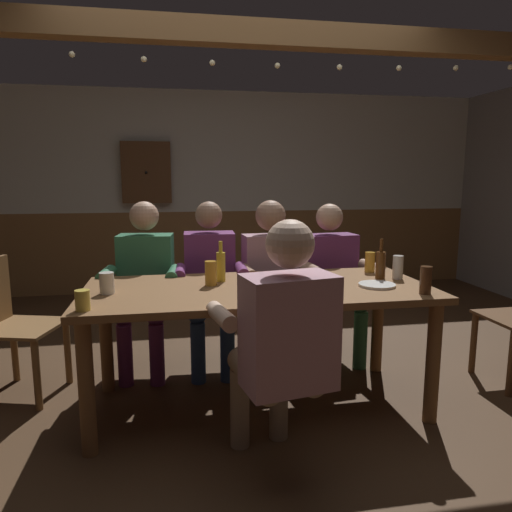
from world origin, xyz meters
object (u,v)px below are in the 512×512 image
object	(u,v)px
person_2	(273,274)
person_0	(145,279)
plate_0	(311,290)
bottle_1	(221,266)
chair_empty_near_right	(9,323)
pint_glass_5	(211,273)
person_3	(332,274)
pint_glass_2	(370,262)
pint_glass_3	(107,283)
pint_glass_1	(83,300)
plate_1	(377,285)
pint_glass_0	(398,267)
dining_table	(258,302)
wall_dart_cabinet	(146,172)
person_1	(210,278)
pint_glass_4	(426,280)
bottle_0	(381,264)
person_4	(282,337)

from	to	relation	value
person_2	person_0	bearing A→B (deg)	-3.80
plate_0	bottle_1	distance (m)	0.59
person_2	chair_empty_near_right	bearing A→B (deg)	4.48
plate_0	bottle_1	bearing A→B (deg)	144.27
pint_glass_5	person_3	bearing A→B (deg)	31.66
pint_glass_2	pint_glass_3	distance (m)	1.71
person_3	bottle_1	size ratio (longest dim) A/B	4.73
pint_glass_1	pint_glass_2	xyz separation A→B (m)	(1.76, 0.64, 0.02)
plate_1	chair_empty_near_right	bearing A→B (deg)	166.43
person_2	pint_glass_2	bearing A→B (deg)	143.45
person_3	pint_glass_0	xyz separation A→B (m)	(0.22, -0.62, 0.17)
person_0	pint_glass_0	distance (m)	1.73
person_0	pint_glass_1	world-z (taller)	person_0
dining_table	wall_dart_cabinet	xyz separation A→B (m)	(-0.77, 3.02, 0.78)
chair_empty_near_right	person_2	bearing A→B (deg)	113.73
dining_table	chair_empty_near_right	world-z (taller)	chair_empty_near_right
plate_0	bottle_1	xyz separation A→B (m)	(-0.48, 0.34, 0.09)
person_1	pint_glass_1	world-z (taller)	person_1
person_0	pint_glass_4	world-z (taller)	person_0
wall_dart_cabinet	dining_table	bearing A→B (deg)	-75.75
person_2	pint_glass_1	bearing A→B (deg)	37.60
plate_0	wall_dart_cabinet	bearing A→B (deg)	108.11
pint_glass_3	wall_dart_cabinet	size ratio (longest dim) A/B	0.17
chair_empty_near_right	pint_glass_5	bearing A→B (deg)	90.24
dining_table	person_2	bearing A→B (deg)	71.01
bottle_0	pint_glass_1	bearing A→B (deg)	-166.14
pint_glass_1	pint_glass_2	size ratio (longest dim) A/B	0.75
pint_glass_1	pint_glass_4	size ratio (longest dim) A/B	0.66
pint_glass_1	pint_glass_5	xyz separation A→B (m)	(0.66, 0.43, 0.02)
person_4	bottle_0	bearing A→B (deg)	32.03
dining_table	person_3	size ratio (longest dim) A/B	1.71
person_0	bottle_1	size ratio (longest dim) A/B	4.85
dining_table	pint_glass_5	distance (m)	0.33
dining_table	person_2	distance (m)	0.72
person_4	pint_glass_4	distance (m)	0.97
pint_glass_4	pint_glass_3	bearing A→B (deg)	169.75
pint_glass_2	pint_glass_1	bearing A→B (deg)	-159.95
person_0	plate_0	distance (m)	1.28
person_0	pint_glass_4	size ratio (longest dim) A/B	7.85
pint_glass_0	person_3	bearing A→B (deg)	109.38
pint_glass_3	pint_glass_4	world-z (taller)	pint_glass_4
plate_0	person_3	bearing A→B (deg)	63.44
bottle_1	wall_dart_cabinet	world-z (taller)	wall_dart_cabinet
person_4	wall_dart_cabinet	bearing A→B (deg)	90.56
wall_dart_cabinet	chair_empty_near_right	bearing A→B (deg)	-106.29
dining_table	pint_glass_0	distance (m)	0.93
pint_glass_4	pint_glass_1	bearing A→B (deg)	-179.56
person_3	pint_glass_5	size ratio (longest dim) A/B	8.06
dining_table	bottle_0	world-z (taller)	bottle_0
bottle_1	pint_glass_2	xyz separation A→B (m)	(1.03, 0.11, -0.03)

